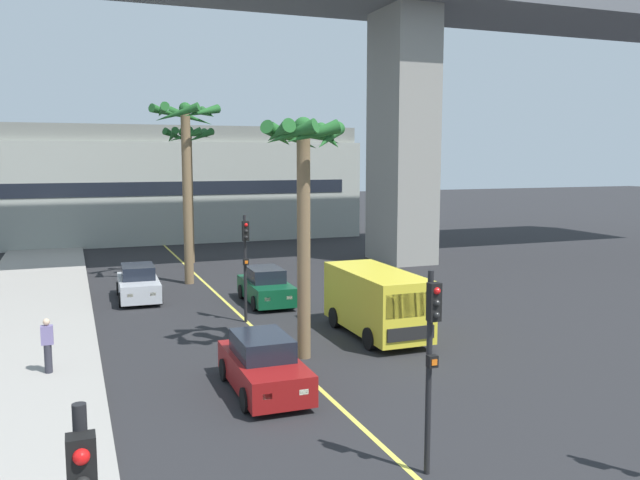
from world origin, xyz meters
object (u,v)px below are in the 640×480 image
Objects in this scene: car_queue_second at (266,287)px; car_queue_third at (138,284)px; traffic_light_median_near at (431,345)px; palm_tree_near_median at (186,147)px; car_queue_front at (263,366)px; palm_tree_mid_median at (189,155)px; palm_tree_far_median at (304,170)px; delivery_van at (376,301)px; traffic_light_median_far at (245,254)px; pedestrian_near_crosswalk at (48,345)px.

car_queue_second is 5.86m from car_queue_third.
palm_tree_near_median reaches higher than traffic_light_median_near.
palm_tree_mid_median reaches higher than car_queue_front.
palm_tree_far_median reaches higher than car_queue_second.
traffic_light_median_near is 0.55× the size of palm_tree_far_median.
palm_tree_far_median reaches higher than delivery_van.
traffic_light_median_far reaches higher than pedestrian_near_crosswalk.
palm_tree_near_median is (2.77, 3.00, 6.17)m from car_queue_third.
pedestrian_near_crosswalk is (-6.29, -13.05, -5.89)m from palm_tree_near_median.
car_queue_second is 8.77m from palm_tree_near_median.
traffic_light_median_near reaches higher than pedestrian_near_crosswalk.
car_queue_front is 6.47m from pedestrian_near_crosswalk.
car_queue_second is at bearing -67.25° from palm_tree_near_median.
car_queue_front is at bearing -100.95° from traffic_light_median_far.
car_queue_third is 7.05m from traffic_light_median_far.
car_queue_second is 13.67m from palm_tree_mid_median.
car_queue_third is at bearing 98.69° from car_queue_front.
traffic_light_median_far is 9.75m from palm_tree_near_median.
traffic_light_median_near is 8.95m from palm_tree_far_median.
palm_tree_far_median is (1.33, -13.88, -0.90)m from palm_tree_near_median.
traffic_light_median_near reaches higher than car_queue_second.
pedestrian_near_crosswalk is (-10.93, -0.76, -0.29)m from delivery_van.
palm_tree_mid_median is (-3.34, 18.87, 5.23)m from delivery_van.
palm_tree_near_median is at bearing 110.70° from delivery_van.
traffic_light_median_far is (-0.33, 13.42, 0.00)m from traffic_light_median_near.
traffic_light_median_near is at bearing -88.57° from traffic_light_median_far.
car_queue_front is 11.06m from car_queue_second.
delivery_van is at bearing -69.30° from palm_tree_near_median.
delivery_van is 5.44m from traffic_light_median_far.
car_queue_third is 7.39m from palm_tree_near_median.
palm_tree_near_median is 1.19× the size of palm_tree_far_median.
car_queue_second is 0.46× the size of palm_tree_near_median.
palm_tree_far_median is at bearing -89.91° from palm_tree_mid_median.
traffic_light_median_far is at bearing 91.43° from traffic_light_median_near.
palm_tree_far_median is 4.71× the size of pedestrian_near_crosswalk.
car_queue_front and car_queue_second have the same top height.
traffic_light_median_far is (-1.67, -3.03, 1.99)m from car_queue_second.
car_queue_second is at bearing 82.45° from palm_tree_far_median.
traffic_light_median_near is (-3.57, -9.92, 1.43)m from delivery_van.
traffic_light_median_near is 22.62m from palm_tree_near_median.
pedestrian_near_crosswalk is (-7.02, -4.27, -1.72)m from traffic_light_median_far.
palm_tree_far_median is at bearing -154.39° from delivery_van.
palm_tree_near_median is (-4.64, 12.29, 5.60)m from delivery_van.
palm_tree_mid_median reaches higher than pedestrian_near_crosswalk.
traffic_light_median_near reaches higher than car_queue_front.
car_queue_second is 4.00m from traffic_light_median_far.
delivery_van is 1.25× the size of traffic_light_median_near.
traffic_light_median_far is at bearing 31.28° from pedestrian_near_crosswalk.
palm_tree_mid_median is at bearing 66.98° from car_queue_third.
car_queue_second is 1.00× the size of car_queue_third.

